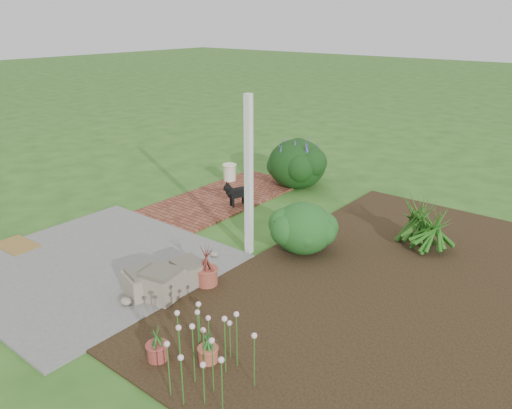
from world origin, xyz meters
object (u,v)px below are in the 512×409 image
Objects in this scene: stone_trough_near at (161,285)px; black_dog at (236,192)px; evergreen_shrub at (303,227)px; cream_ceramic_urn at (230,172)px.

black_dog reaches higher than stone_trough_near.
black_dog is at bearing 158.63° from evergreen_shrub.
evergreen_shrub is (2.12, -0.83, 0.12)m from black_dog.
cream_ceramic_urn reaches higher than stone_trough_near.
stone_trough_near is at bearing -58.64° from cream_ceramic_urn.
stone_trough_near is 3.48m from black_dog.
black_dog is 2.28m from evergreen_shrub.
black_dog is 0.54× the size of evergreen_shrub.
stone_trough_near is 0.51× the size of evergreen_shrub.
stone_trough_near is 5.03m from cream_ceramic_urn.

